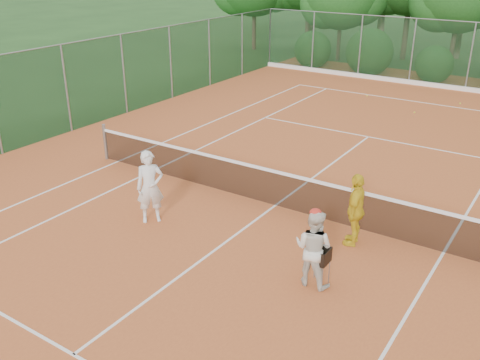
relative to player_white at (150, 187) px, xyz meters
name	(u,v)px	position (x,y,z in m)	size (l,w,h in m)	color
ground	(275,207)	(2.04, 2.27, -0.89)	(120.00, 120.00, 0.00)	#1C4117
clay_court	(275,206)	(2.04, 2.27, -0.88)	(18.00, 36.00, 0.02)	#BB5C2B
tennis_net	(275,187)	(2.04, 2.27, -0.35)	(11.97, 0.10, 1.10)	gray
player_white	(150,187)	(0.00, 0.00, 0.00)	(0.63, 0.41, 1.73)	silver
player_center_grp	(313,247)	(4.30, -0.26, -0.08)	(0.76, 0.59, 1.59)	silver
player_yellow	(356,209)	(4.38, 1.61, -0.05)	(0.96, 0.40, 1.63)	gold
ball_hopper	(319,256)	(4.42, -0.22, -0.24)	(0.35, 0.35, 0.79)	gray
stray_ball_a	(460,103)	(3.68, 14.76, -0.83)	(0.07, 0.07, 0.07)	#B8CD2F
stray_ball_b	(367,96)	(0.00, 13.85, -0.83)	(0.07, 0.07, 0.07)	yellow
stray_ball_c	(414,112)	(2.50, 12.39, -0.83)	(0.07, 0.07, 0.07)	yellow
court_markings	(275,206)	(2.04, 2.27, -0.86)	(11.03, 23.83, 0.01)	white
fence_back	(441,54)	(2.04, 17.27, 0.63)	(18.07, 0.07, 3.00)	#19381E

